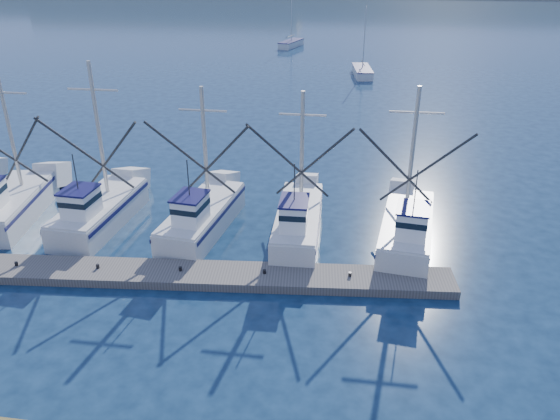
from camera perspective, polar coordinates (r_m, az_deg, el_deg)
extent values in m
plane|color=#0B1D33|center=(21.32, -1.97, -16.22)|extent=(500.00, 500.00, 0.00)
cube|color=#5D5853|center=(27.39, -16.47, -6.28)|extent=(31.80, 4.86, 0.42)
cube|color=silver|center=(35.07, -26.16, 0.30)|extent=(3.81, 7.68, 1.49)
cylinder|color=#B7B2A8|center=(34.64, -26.43, 7.55)|extent=(0.22, 0.22, 7.00)
cube|color=silver|center=(32.38, -18.26, -0.34)|extent=(2.95, 7.39, 1.43)
cube|color=white|center=(30.30, -20.10, 0.62)|extent=(1.58, 1.85, 1.50)
cylinder|color=#B7B2A8|center=(31.83, -18.43, 7.89)|extent=(0.22, 0.22, 7.52)
cube|color=silver|center=(30.41, -8.07, -0.96)|extent=(3.25, 7.77, 1.42)
cube|color=white|center=(28.12, -9.31, -0.05)|extent=(1.59, 1.99, 1.50)
cylinder|color=#B7B2A8|center=(30.05, -7.87, 6.77)|extent=(0.22, 0.22, 6.35)
cube|color=silver|center=(29.49, 1.90, -1.52)|extent=(2.50, 7.75, 1.50)
cube|color=white|center=(27.07, 1.47, -0.59)|extent=(1.37, 1.91, 1.50)
cylinder|color=#B7B2A8|center=(29.16, 2.31, 6.39)|extent=(0.22, 0.22, 6.20)
cube|color=silver|center=(29.43, 13.04, -2.26)|extent=(3.39, 7.78, 1.52)
cube|color=white|center=(27.03, 13.60, -1.34)|extent=(1.65, 2.00, 1.50)
cylinder|color=#B7B2A8|center=(29.00, 13.68, 6.07)|extent=(0.22, 0.22, 6.64)
cube|color=silver|center=(69.73, 8.58, 14.07)|extent=(2.72, 6.65, 0.90)
cylinder|color=#B7B2A8|center=(69.33, 8.81, 17.39)|extent=(0.12, 0.12, 7.20)
cube|color=silver|center=(90.14, 1.16, 16.95)|extent=(3.49, 6.47, 0.90)
cylinder|color=#B7B2A8|center=(89.91, 1.21, 19.53)|extent=(0.12, 0.12, 7.20)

